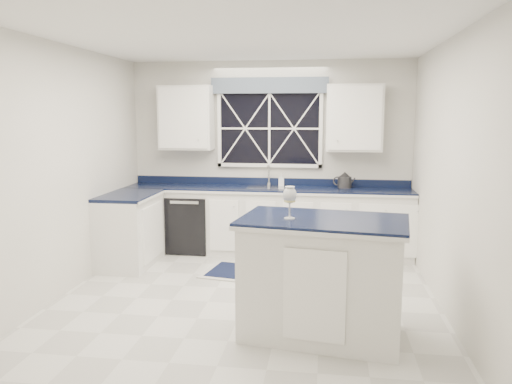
% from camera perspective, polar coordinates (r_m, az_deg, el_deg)
% --- Properties ---
extents(ground, '(4.50, 4.50, 0.00)m').
position_cam_1_polar(ground, '(5.32, -1.33, -12.64)').
color(ground, silver).
rests_on(ground, ground).
extents(back_wall, '(4.00, 0.10, 2.70)m').
position_cam_1_polar(back_wall, '(7.20, 1.57, 4.09)').
color(back_wall, silver).
rests_on(back_wall, ground).
extents(base_cabinets, '(3.99, 1.60, 0.90)m').
position_cam_1_polar(base_cabinets, '(6.93, -1.63, -3.64)').
color(base_cabinets, silver).
rests_on(base_cabinets, ground).
extents(countertop, '(3.98, 0.64, 0.04)m').
position_cam_1_polar(countertop, '(6.96, 1.27, 0.35)').
color(countertop, black).
rests_on(countertop, base_cabinets).
extents(dishwasher, '(0.60, 0.58, 0.82)m').
position_cam_1_polar(dishwasher, '(7.26, -7.41, -3.45)').
color(dishwasher, black).
rests_on(dishwasher, ground).
extents(window, '(1.65, 0.09, 1.26)m').
position_cam_1_polar(window, '(7.13, 1.54, 7.90)').
color(window, black).
rests_on(window, ground).
extents(upper_cabinets, '(3.10, 0.34, 0.90)m').
position_cam_1_polar(upper_cabinets, '(7.01, 1.43, 8.46)').
color(upper_cabinets, silver).
rests_on(upper_cabinets, ground).
extents(faucet, '(0.05, 0.20, 0.30)m').
position_cam_1_polar(faucet, '(7.13, 1.46, 2.00)').
color(faucet, '#B0B0B2').
rests_on(faucet, countertop).
extents(island, '(1.53, 1.05, 1.06)m').
position_cam_1_polar(island, '(4.49, 7.58, -9.61)').
color(island, silver).
rests_on(island, ground).
extents(rug, '(1.31, 0.92, 0.02)m').
position_cam_1_polar(rug, '(6.24, -0.30, -9.25)').
color(rug, '#B4B3AE').
rests_on(rug, ground).
extents(kettle, '(0.31, 0.23, 0.22)m').
position_cam_1_polar(kettle, '(7.02, 10.06, 1.30)').
color(kettle, '#2D2D2F').
rests_on(kettle, countertop).
extents(wine_glass, '(0.12, 0.12, 0.28)m').
position_cam_1_polar(wine_glass, '(4.28, 3.88, -0.51)').
color(wine_glass, silver).
rests_on(wine_glass, island).
extents(soap_bottle, '(0.08, 0.09, 0.17)m').
position_cam_1_polar(soap_bottle, '(7.13, 2.90, 1.41)').
color(soap_bottle, silver).
rests_on(soap_bottle, countertop).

